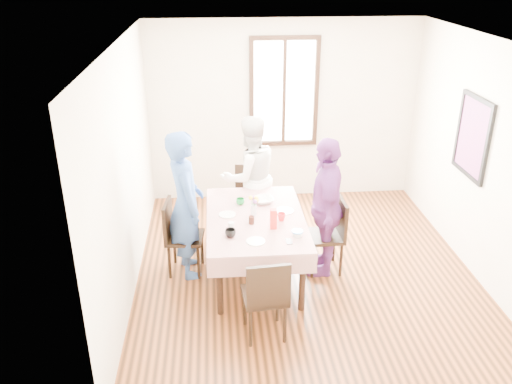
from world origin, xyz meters
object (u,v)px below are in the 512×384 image
Objects in this scene: chair_far at (249,201)px; chair_right at (325,236)px; chair_left at (185,237)px; dining_table at (256,247)px; chair_near at (265,295)px; person_far at (249,176)px; person_left at (185,205)px; person_right at (325,207)px.

chair_right is at bearing 138.18° from chair_far.
chair_left is 1.65m from chair_right.
dining_table is 1.73× the size of chair_near.
chair_right is 0.55× the size of person_far.
person_left is at bearing 169.55° from dining_table.
chair_far is at bearing -133.65° from person_right.
person_left is at bearing 84.88° from chair_right.
chair_far and chair_near have the same top height.
chair_near is (-0.82, -1.13, 0.00)m from chair_right.
person_far is at bearing 37.40° from chair_right.
dining_table is 1.09m from chair_far.
chair_right is 1.68m from person_left.
dining_table is at bearing -114.47° from person_left.
person_left is at bearing 59.10° from chair_far.
chair_near is at bearing -90.00° from dining_table.
person_far is at bearing -55.20° from person_left.
chair_left is at bearing 169.82° from dining_table.
person_right is at bearing 3.52° from dining_table.
chair_far is 0.54× the size of person_right.
chair_left is (-0.82, 0.15, 0.08)m from dining_table.
dining_table is 0.83m from chair_right.
person_right is at bearing 107.18° from person_far.
person_left is at bearing 117.53° from chair_near.
chair_near is (0.00, -1.09, 0.08)m from dining_table.
person_left reaches higher than chair_left.
dining_table is at bearing -77.89° from person_right.
dining_table is 1.73× the size of chair_right.
chair_right and chair_near have the same top height.
person_far is 0.98× the size of person_right.
chair_far is (-0.82, 1.04, 0.00)m from chair_right.
chair_near is 1.53m from person_left.
chair_far is 0.37m from person_far.
chair_left is 0.52× the size of person_left.
chair_left is at bearing -84.88° from person_right.
chair_near reaches higher than dining_table.
chair_left is 1.29m from person_far.
chair_far is at bearing 145.03° from chair_left.
chair_right is at bearing 3.42° from dining_table.
dining_table is 0.96m from person_left.
dining_table is 1.73× the size of chair_left.
person_right is (0.80, 0.05, 0.46)m from dining_table.
chair_right and chair_far have the same top height.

